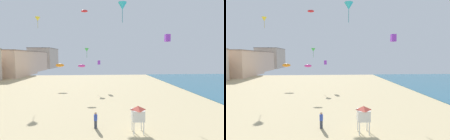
# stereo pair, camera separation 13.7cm
# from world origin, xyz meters

# --- Properties ---
(boardwalk_hotel_far) EXTENTS (17.95, 18.91, 9.48)m
(boardwalk_hotel_far) POSITION_xyz_m (-31.90, 59.11, 4.74)
(boardwalk_hotel_far) COLOR beige
(boardwalk_hotel_far) RESTS_ON ground
(boardwalk_hotel_distant) EXTENTS (12.49, 20.13, 9.79)m
(boardwalk_hotel_distant) POSITION_xyz_m (-31.90, 80.24, 4.90)
(boardwalk_hotel_distant) COLOR beige
(boardwalk_hotel_distant) RESTS_ON ground
(boardwalk_hotel_furthest) EXTENTS (13.26, 19.68, 12.59)m
(boardwalk_hotel_furthest) POSITION_xyz_m (-31.90, 103.65, 6.30)
(boardwalk_hotel_furthest) COLOR #C6B29E
(boardwalk_hotel_furthest) RESTS_ON ground
(kite_flyer) EXTENTS (0.34, 0.34, 1.64)m
(kite_flyer) POSITION_xyz_m (3.89, 10.59, 0.92)
(kite_flyer) COLOR #383D4C
(kite_flyer) RESTS_ON ground
(lifeguard_stand) EXTENTS (1.10, 1.10, 2.55)m
(lifeguard_stand) POSITION_xyz_m (7.83, 9.37, 1.84)
(lifeguard_stand) COLOR white
(lifeguard_stand) RESTS_ON ground
(kite_purple_box) EXTENTS (0.50, 0.50, 0.79)m
(kite_purple_box) POSITION_xyz_m (11.69, 12.48, 9.11)
(kite_purple_box) COLOR purple
(kite_cyan_delta) EXTENTS (1.52, 1.52, 3.46)m
(kite_cyan_delta) POSITION_xyz_m (8.20, 24.14, 15.89)
(kite_cyan_delta) COLOR #2DB7CC
(kite_green_delta) EXTENTS (0.98, 0.98, 2.22)m
(kite_green_delta) POSITION_xyz_m (1.15, 33.46, 8.68)
(kite_green_delta) COLOR green
(kite_magenta_parafoil) EXTENTS (1.27, 0.35, 0.49)m
(kite_magenta_parafoil) POSITION_xyz_m (1.03, 24.08, 5.49)
(kite_magenta_parafoil) COLOR #DB3D9E
(kite_red_parafoil) EXTENTS (1.27, 0.35, 0.49)m
(kite_red_parafoil) POSITION_xyz_m (1.29, 27.57, 15.84)
(kite_red_parafoil) COLOR red
(kite_yellow_delta) EXTENTS (1.01, 1.01, 2.31)m
(kite_yellow_delta) POSITION_xyz_m (-8.67, 30.72, 14.91)
(kite_yellow_delta) COLOR yellow
(kite_orange_parafoil) EXTENTS (1.91, 0.53, 0.74)m
(kite_orange_parafoil) POSITION_xyz_m (-5.00, 33.33, 5.16)
(kite_orange_parafoil) COLOR orange
(kite_purple_box_2) EXTENTS (0.58, 0.58, 0.91)m
(kite_purple_box_2) POSITION_xyz_m (3.96, 31.71, 5.83)
(kite_purple_box_2) COLOR purple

